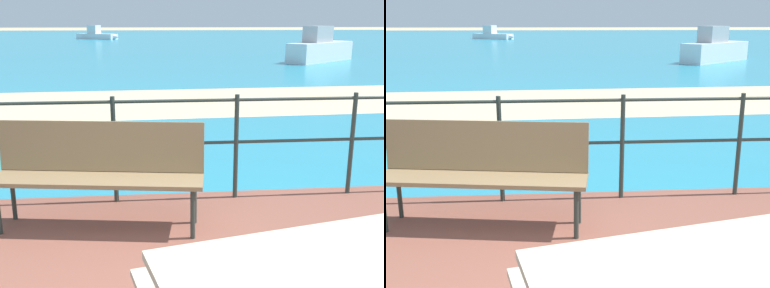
# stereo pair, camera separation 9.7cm
# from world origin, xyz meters

# --- Properties ---
(sea_water) EXTENTS (90.00, 90.00, 0.01)m
(sea_water) POSITION_xyz_m (0.00, 40.00, 0.01)
(sea_water) COLOR teal
(sea_water) RESTS_ON ground
(beach_strip) EXTENTS (54.11, 5.91, 0.01)m
(beach_strip) POSITION_xyz_m (0.00, 8.42, 0.01)
(beach_strip) COLOR beige
(beach_strip) RESTS_ON ground
(park_bench) EXTENTS (1.81, 0.68, 0.90)m
(park_bench) POSITION_xyz_m (-0.69, 1.92, 0.60)
(park_bench) COLOR #8C704C
(park_bench) RESTS_ON patio_paving
(railing_fence) EXTENTS (5.94, 0.04, 1.04)m
(railing_fence) POSITION_xyz_m (0.00, 2.44, 0.71)
(railing_fence) COLOR #2D3833
(railing_fence) RESTS_ON patio_paving
(boat_near) EXTENTS (4.09, 3.71, 1.53)m
(boat_near) POSITION_xyz_m (7.53, 18.41, 0.55)
(boat_near) COLOR silver
(boat_near) RESTS_ON sea_water
(boat_mid) EXTENTS (4.37, 3.56, 1.30)m
(boat_mid) POSITION_xyz_m (-4.84, 44.73, 0.41)
(boat_mid) COLOR silver
(boat_mid) RESTS_ON sea_water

